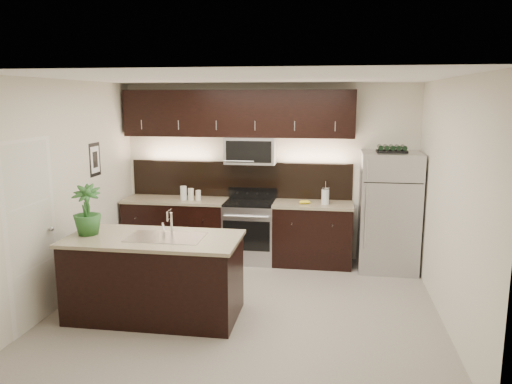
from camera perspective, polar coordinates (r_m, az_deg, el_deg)
ground at (r=6.21m, az=-0.99°, el=-12.83°), size 4.50×4.50×0.00m
room_walls at (r=5.73m, az=-2.20°, el=2.83°), size 4.52×4.02×2.71m
counter_run at (r=7.71m, az=-2.23°, el=-4.42°), size 3.51×0.65×0.94m
upper_fixtures at (r=7.59m, az=-1.91°, el=8.13°), size 3.49×0.40×1.66m
island at (r=5.89m, az=-11.50°, el=-9.44°), size 1.96×0.96×0.94m
sink_faucet at (r=5.71m, az=-10.23°, el=-4.96°), size 0.84×0.50×0.28m
refrigerator at (r=7.47m, az=14.92°, el=-2.18°), size 0.83×0.75×1.72m
wine_rack at (r=7.32m, az=15.26°, el=4.77°), size 0.43×0.26×0.10m
plant at (r=5.98m, az=-18.78°, el=-1.96°), size 0.40×0.40×0.57m
canisters at (r=7.71m, az=-7.66°, el=-0.21°), size 0.32×0.10×0.21m
french_press at (r=7.39m, az=7.92°, el=-0.44°), size 0.12×0.12×0.33m
bananas at (r=7.39m, az=5.20°, el=-1.15°), size 0.20×0.18×0.05m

